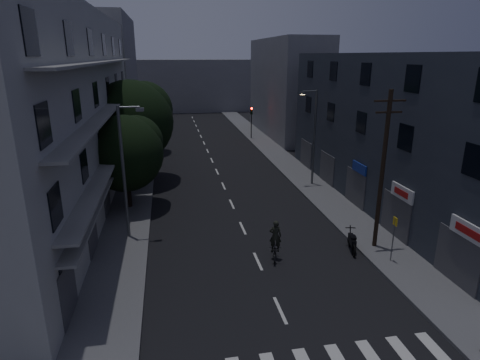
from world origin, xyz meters
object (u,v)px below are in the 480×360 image
object	(u,v)px
bus_stop_sign	(394,231)
cyclist	(275,246)
utility_pole	(383,168)
motorcycle	(352,242)

from	to	relation	value
bus_stop_sign	cyclist	size ratio (longest dim) A/B	1.10
bus_stop_sign	cyclist	bearing A→B (deg)	165.39
utility_pole	bus_stop_sign	world-z (taller)	utility_pole
cyclist	utility_pole	bearing A→B (deg)	17.62
utility_pole	cyclist	xyz separation A→B (m)	(-6.11, -0.25, -4.09)
motorcycle	cyclist	size ratio (longest dim) A/B	0.87
bus_stop_sign	utility_pole	bearing A→B (deg)	89.27
utility_pole	cyclist	bearing A→B (deg)	-177.65
utility_pole	motorcycle	distance (m)	4.60
utility_pole	bus_stop_sign	xyz separation A→B (m)	(-0.02, -1.84, -2.98)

